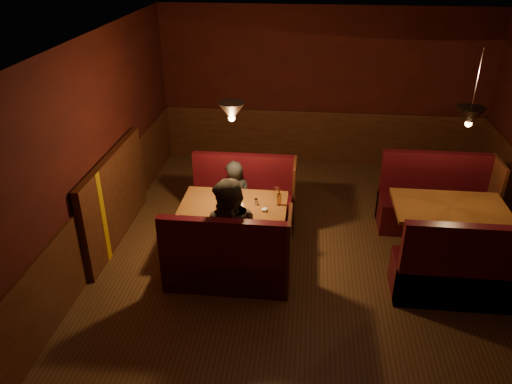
# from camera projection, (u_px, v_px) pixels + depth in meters

# --- Properties ---
(room) EXTENTS (6.02, 7.02, 2.92)m
(room) POSITION_uv_depth(u_px,v_px,m) (302.00, 194.00, 6.31)
(room) COLOR #4A2E1B
(room) RESTS_ON ground
(main_table) EXTENTS (1.42, 0.86, 1.00)m
(main_table) POSITION_uv_depth(u_px,v_px,m) (235.00, 215.00, 6.77)
(main_table) COLOR brown
(main_table) RESTS_ON ground
(main_bench_far) EXTENTS (1.56, 0.56, 1.07)m
(main_bench_far) POSITION_uv_depth(u_px,v_px,m) (244.00, 202.00, 7.60)
(main_bench_far) COLOR black
(main_bench_far) RESTS_ON ground
(main_bench_near) EXTENTS (1.56, 0.56, 1.07)m
(main_bench_near) POSITION_uv_depth(u_px,v_px,m) (227.00, 265.00, 6.18)
(main_bench_near) COLOR black
(main_bench_near) RESTS_ON ground
(second_table) EXTENTS (1.46, 0.93, 0.82)m
(second_table) POSITION_uv_depth(u_px,v_px,m) (448.00, 221.00, 6.59)
(second_table) COLOR brown
(second_table) RESTS_ON ground
(second_bench_far) EXTENTS (1.61, 0.60, 1.15)m
(second_bench_far) POSITION_uv_depth(u_px,v_px,m) (434.00, 205.00, 7.47)
(second_bench_far) COLOR black
(second_bench_far) RESTS_ON ground
(second_bench_near) EXTENTS (1.61, 0.60, 1.15)m
(second_bench_near) POSITION_uv_depth(u_px,v_px,m) (464.00, 276.00, 5.93)
(second_bench_near) COLOR black
(second_bench_near) RESTS_ON ground
(diner_a) EXTENTS (0.58, 0.43, 1.46)m
(diner_a) POSITION_uv_depth(u_px,v_px,m) (234.00, 185.00, 7.26)
(diner_a) COLOR black
(diner_a) RESTS_ON ground
(diner_b) EXTENTS (1.01, 0.88, 1.76)m
(diner_b) POSITION_uv_depth(u_px,v_px,m) (231.00, 222.00, 6.04)
(diner_b) COLOR #332B22
(diner_b) RESTS_ON ground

